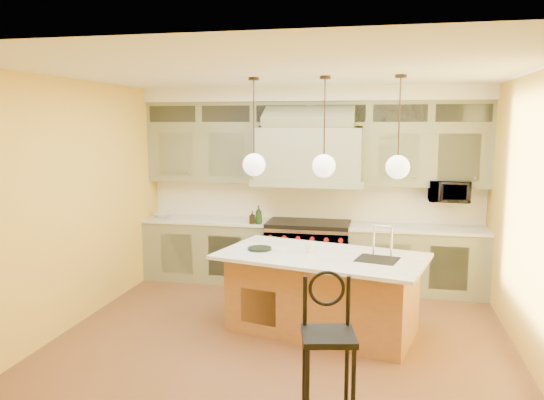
% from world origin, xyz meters
% --- Properties ---
extents(floor, '(5.00, 5.00, 0.00)m').
position_xyz_m(floor, '(0.00, 0.00, 0.00)').
color(floor, brown).
rests_on(floor, ground).
extents(ceiling, '(5.00, 5.00, 0.00)m').
position_xyz_m(ceiling, '(0.00, 0.00, 2.90)').
color(ceiling, white).
rests_on(ceiling, wall_back).
extents(wall_back, '(5.00, 0.00, 5.00)m').
position_xyz_m(wall_back, '(0.00, 2.50, 1.45)').
color(wall_back, gold).
rests_on(wall_back, ground).
extents(wall_front, '(5.00, 0.00, 5.00)m').
position_xyz_m(wall_front, '(0.00, -2.50, 1.45)').
color(wall_front, gold).
rests_on(wall_front, ground).
extents(wall_left, '(0.00, 5.00, 5.00)m').
position_xyz_m(wall_left, '(-2.50, 0.00, 1.45)').
color(wall_left, gold).
rests_on(wall_left, ground).
extents(wall_right, '(0.00, 5.00, 5.00)m').
position_xyz_m(wall_right, '(2.50, 0.00, 1.45)').
color(wall_right, gold).
rests_on(wall_right, ground).
extents(back_cabinetry, '(5.00, 0.77, 2.90)m').
position_xyz_m(back_cabinetry, '(0.00, 2.23, 1.43)').
color(back_cabinetry, gray).
rests_on(back_cabinetry, floor).
extents(range, '(1.20, 0.74, 0.96)m').
position_xyz_m(range, '(0.00, 2.14, 0.49)').
color(range, silver).
rests_on(range, floor).
extents(kitchen_island, '(2.51, 1.72, 1.35)m').
position_xyz_m(kitchen_island, '(0.40, 0.45, 0.47)').
color(kitchen_island, brown).
rests_on(kitchen_island, floor).
extents(counter_stool, '(0.50, 0.50, 1.20)m').
position_xyz_m(counter_stool, '(0.66, -1.37, 0.69)').
color(counter_stool, black).
rests_on(counter_stool, floor).
extents(microwave, '(0.54, 0.37, 0.30)m').
position_xyz_m(microwave, '(1.95, 2.25, 1.45)').
color(microwave, black).
rests_on(microwave, back_cabinetry).
extents(oil_bottle_a, '(0.11, 0.11, 0.27)m').
position_xyz_m(oil_bottle_a, '(-0.70, 1.92, 1.07)').
color(oil_bottle_a, black).
rests_on(oil_bottle_a, back_cabinetry).
extents(oil_bottle_b, '(0.10, 0.10, 0.19)m').
position_xyz_m(oil_bottle_b, '(-0.80, 1.92, 1.03)').
color(oil_bottle_b, black).
rests_on(oil_bottle_b, back_cabinetry).
extents(fruit_bowl, '(0.29, 0.29, 0.06)m').
position_xyz_m(fruit_bowl, '(-2.29, 2.15, 0.97)').
color(fruit_bowl, beige).
rests_on(fruit_bowl, back_cabinetry).
extents(cup, '(0.12, 0.12, 0.10)m').
position_xyz_m(cup, '(0.25, 0.45, 0.97)').
color(cup, white).
rests_on(cup, kitchen_island).
extents(pendant_left, '(0.26, 0.26, 1.11)m').
position_xyz_m(pendant_left, '(-0.40, 0.45, 1.95)').
color(pendant_left, '#2D2319').
rests_on(pendant_left, ceiling).
extents(pendant_center, '(0.26, 0.26, 1.11)m').
position_xyz_m(pendant_center, '(0.40, 0.45, 1.95)').
color(pendant_center, '#2D2319').
rests_on(pendant_center, ceiling).
extents(pendant_right, '(0.26, 0.26, 1.11)m').
position_xyz_m(pendant_right, '(1.20, 0.45, 1.95)').
color(pendant_right, '#2D2319').
rests_on(pendant_right, ceiling).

